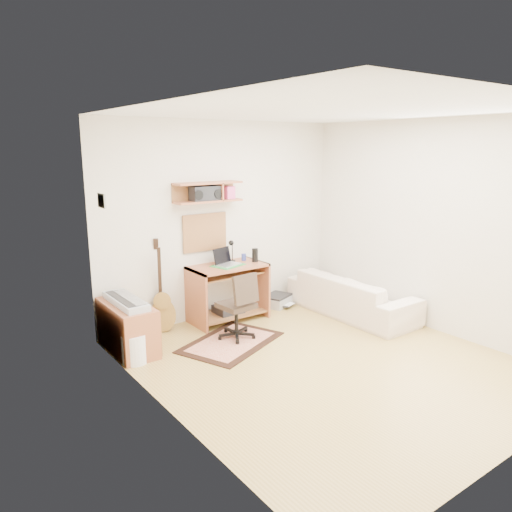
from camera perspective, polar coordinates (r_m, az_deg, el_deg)
floor at (r=5.42m, az=8.04°, el=-12.23°), size 3.60×4.00×0.01m
ceiling at (r=4.93m, az=9.02°, el=16.49°), size 3.60×4.00×0.01m
back_wall at (r=6.57m, az=-3.87°, el=4.21°), size 3.60×0.01×2.60m
left_wall at (r=3.98m, az=-10.38°, el=-1.56°), size 0.01×4.00×2.60m
right_wall at (r=6.39m, az=20.14°, el=3.23°), size 0.01×4.00×2.60m
wall_shelf at (r=6.25m, az=-5.63°, el=7.44°), size 0.90×0.25×0.26m
cork_board at (r=6.41m, az=-6.00°, el=2.78°), size 0.64×0.03×0.49m
wall_photo at (r=5.29m, az=-17.58°, el=6.18°), size 0.02×0.20×0.15m
desk at (r=6.48m, az=-3.29°, el=-4.30°), size 1.00×0.55×0.75m
laptop at (r=6.33m, az=-3.31°, el=-0.11°), size 0.37×0.37×0.23m
speaker at (r=6.54m, az=-0.12°, el=0.11°), size 0.08×0.08×0.18m
desk_lamp at (r=6.55m, az=-2.79°, el=0.63°), size 0.10×0.10×0.30m
pencil_cup at (r=6.62m, az=-1.44°, el=-0.13°), size 0.06×0.06×0.09m
boombox at (r=6.23m, az=-5.96°, el=7.23°), size 0.39×0.18×0.20m
rug at (r=5.85m, az=-2.95°, el=-10.02°), size 1.40×1.18×0.02m
task_chair at (r=5.84m, az=-2.32°, el=-5.76°), size 0.46×0.46×0.83m
cabinet at (r=5.73m, az=-14.79°, el=-8.06°), size 0.40×0.90×0.55m
music_keyboard at (r=5.63m, az=-14.97°, el=-5.11°), size 0.25×0.80×0.07m
guitar at (r=6.13m, az=-10.92°, el=-3.45°), size 0.36×0.30×1.17m
waste_basket at (r=5.45m, az=-14.03°, el=-10.43°), size 0.33×0.33×0.32m
printer at (r=7.12m, az=2.50°, el=-5.14°), size 0.49×0.44×0.15m
sofa at (r=6.82m, az=11.13°, el=-3.72°), size 0.55×1.88×0.73m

